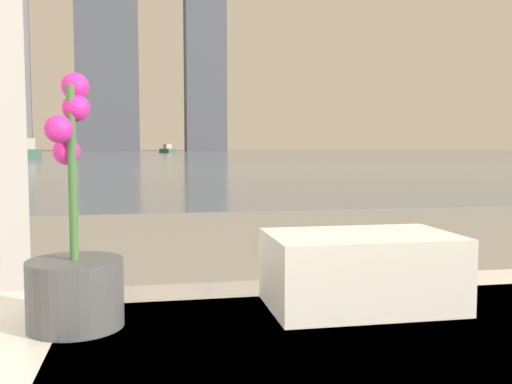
# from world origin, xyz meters

# --- Properties ---
(potted_orchid) EXTENTS (0.14, 0.14, 0.37)m
(potted_orchid) POSITION_xyz_m (-0.69, 0.82, 0.64)
(potted_orchid) COLOR #4C4C4C
(potted_orchid) RESTS_ON bathtub
(towel_stack) EXTENTS (0.30, 0.19, 0.12)m
(towel_stack) POSITION_xyz_m (-0.25, 0.84, 0.62)
(towel_stack) COLOR silver
(towel_stack) RESTS_ON bathtub
(harbor_water) EXTENTS (180.00, 110.00, 0.01)m
(harbor_water) POSITION_xyz_m (0.00, 62.00, 0.01)
(harbor_water) COLOR slate
(harbor_water) RESTS_ON ground_plane
(harbor_boat_1) EXTENTS (2.54, 3.89, 1.38)m
(harbor_boat_1) POSITION_xyz_m (-8.64, 40.77, 0.50)
(harbor_boat_1) COLOR #335647
(harbor_boat_1) RESTS_ON harbor_water
(harbor_boat_2) EXTENTS (2.17, 3.30, 1.17)m
(harbor_boat_2) POSITION_xyz_m (2.10, 78.22, 0.42)
(harbor_boat_2) COLOR #335647
(harbor_boat_2) RESTS_ON harbor_water
(skyline_tower_2) EXTENTS (11.96, 6.68, 57.27)m
(skyline_tower_2) POSITION_xyz_m (-8.07, 118.00, 28.63)
(skyline_tower_2) COLOR #4C515B
(skyline_tower_2) RESTS_ON ground_plane
(skyline_tower_3) EXTENTS (8.03, 8.78, 53.86)m
(skyline_tower_3) POSITION_xyz_m (11.20, 118.00, 26.93)
(skyline_tower_3) COLOR #4C515B
(skyline_tower_3) RESTS_ON ground_plane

